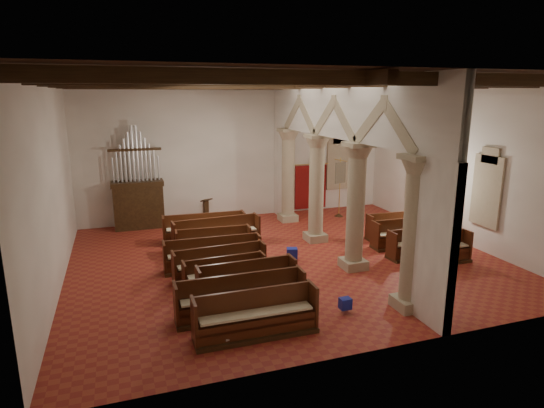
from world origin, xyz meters
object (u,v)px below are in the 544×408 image
(pipe_organ, at_px, (138,196))
(aisle_pew_0, at_px, (441,252))
(lectern, at_px, (206,212))
(processional_banner, at_px, (339,198))
(nave_pew_0, at_px, (256,321))

(pipe_organ, height_order, aisle_pew_0, pipe_organ)
(lectern, bearing_deg, processional_banner, -30.35)
(pipe_organ, bearing_deg, nave_pew_0, -78.24)
(aisle_pew_0, bearing_deg, lectern, 133.02)
(lectern, xyz_separation_m, nave_pew_0, (-0.73, -10.04, -0.08))
(pipe_organ, bearing_deg, processional_banner, -6.77)
(pipe_organ, relative_size, lectern, 4.08)
(pipe_organ, bearing_deg, aisle_pew_0, -38.67)
(pipe_organ, relative_size, processional_banner, 1.62)
(processional_banner, bearing_deg, pipe_organ, 157.19)
(lectern, relative_size, processional_banner, 0.40)
(processional_banner, bearing_deg, nave_pew_0, -142.76)
(nave_pew_0, xyz_separation_m, aisle_pew_0, (7.25, 2.57, -0.01))
(pipe_organ, height_order, processional_banner, pipe_organ)
(processional_banner, xyz_separation_m, aisle_pew_0, (0.53, -6.43, -0.49))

